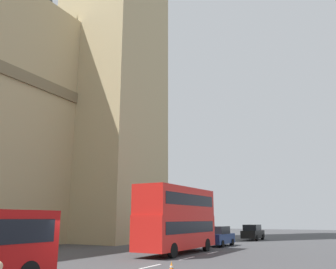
{
  "coord_description": "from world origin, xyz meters",
  "views": [
    {
      "loc": [
        -11.95,
        -10.69,
        2.57
      ],
      "look_at": [
        14.79,
        4.01,
        9.91
      ],
      "focal_mm": 37.49,
      "sensor_mm": 36.0,
      "label": 1
    }
  ],
  "objects_px": {
    "double_decker_bus": "(177,217)",
    "sedan_trailing": "(253,232)",
    "sedan_lead": "(219,236)",
    "traffic_cone_middle": "(172,268)"
  },
  "relations": [
    {
      "from": "sedan_lead",
      "to": "traffic_cone_middle",
      "type": "distance_m",
      "value": 17.95
    },
    {
      "from": "double_decker_bus",
      "to": "traffic_cone_middle",
      "type": "relative_size",
      "value": 15.65
    },
    {
      "from": "double_decker_bus",
      "to": "sedan_trailing",
      "type": "height_order",
      "value": "double_decker_bus"
    },
    {
      "from": "double_decker_bus",
      "to": "sedan_lead",
      "type": "xyz_separation_m",
      "value": [
        8.55,
        -0.05,
        -1.79
      ]
    },
    {
      "from": "double_decker_bus",
      "to": "sedan_trailing",
      "type": "bearing_deg",
      "value": -0.75
    },
    {
      "from": "sedan_lead",
      "to": "sedan_trailing",
      "type": "distance_m",
      "value": 11.25
    },
    {
      "from": "sedan_lead",
      "to": "traffic_cone_middle",
      "type": "bearing_deg",
      "value": -166.47
    },
    {
      "from": "sedan_lead",
      "to": "sedan_trailing",
      "type": "bearing_deg",
      "value": -1.05
    },
    {
      "from": "sedan_lead",
      "to": "sedan_trailing",
      "type": "xyz_separation_m",
      "value": [
        11.25,
        -0.21,
        0.0
      ]
    },
    {
      "from": "sedan_trailing",
      "to": "traffic_cone_middle",
      "type": "height_order",
      "value": "sedan_trailing"
    }
  ]
}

